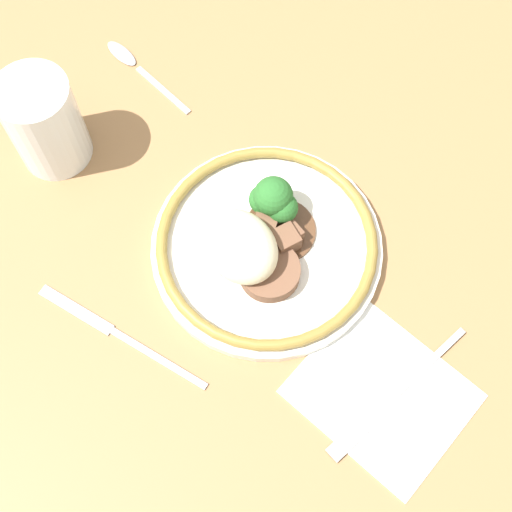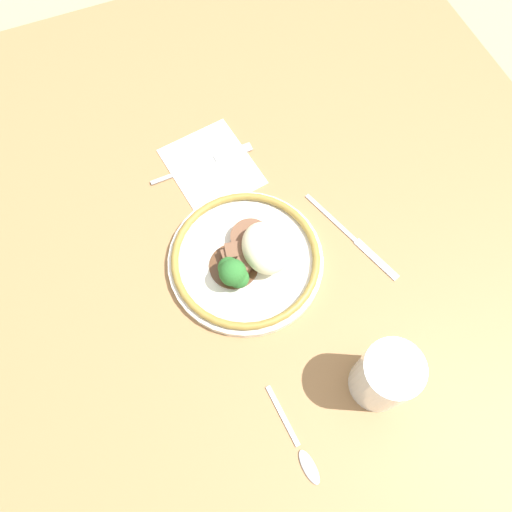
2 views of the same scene
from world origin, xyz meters
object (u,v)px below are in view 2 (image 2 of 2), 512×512
at_px(plate, 247,258).
at_px(fork, 212,160).
at_px(juice_glass, 384,377).
at_px(knife, 353,238).
at_px(spoon, 302,454).

distance_m(plate, fork, 0.21).
xyz_separation_m(plate, juice_glass, (0.24, 0.10, 0.03)).
bearing_deg(juice_glass, knife, 161.22).
bearing_deg(knife, fork, -164.14).
bearing_deg(spoon, fork, 169.14).
xyz_separation_m(plate, fork, (-0.20, 0.01, -0.02)).
bearing_deg(juice_glass, fork, -169.09).
relative_size(plate, knife, 1.24).
relative_size(juice_glass, fork, 0.60).
xyz_separation_m(juice_glass, fork, (-0.45, -0.09, -0.05)).
xyz_separation_m(fork, spoon, (0.50, -0.05, -0.00)).
distance_m(plate, spoon, 0.29).
bearing_deg(fork, plate, -96.26).
bearing_deg(plate, juice_glass, 22.46).
xyz_separation_m(juice_glass, knife, (-0.22, 0.08, -0.05)).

